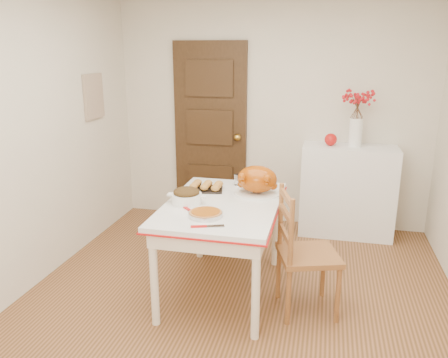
% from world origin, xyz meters
% --- Properties ---
extents(floor, '(3.50, 4.00, 0.00)m').
position_xyz_m(floor, '(0.00, 0.00, 0.00)').
color(floor, '#523416').
rests_on(floor, ground).
extents(wall_back, '(3.50, 0.00, 2.50)m').
position_xyz_m(wall_back, '(0.00, 2.00, 1.25)').
color(wall_back, beige).
rests_on(wall_back, ground).
extents(wall_front, '(3.50, 0.00, 2.50)m').
position_xyz_m(wall_front, '(0.00, -2.00, 1.25)').
color(wall_front, beige).
rests_on(wall_front, ground).
extents(wall_left, '(0.00, 4.00, 2.50)m').
position_xyz_m(wall_left, '(-1.75, 0.00, 1.25)').
color(wall_left, beige).
rests_on(wall_left, ground).
extents(door_back, '(0.85, 0.06, 2.06)m').
position_xyz_m(door_back, '(-0.70, 1.97, 1.03)').
color(door_back, black).
rests_on(door_back, ground).
extents(photo_board, '(0.03, 0.35, 0.45)m').
position_xyz_m(photo_board, '(-1.73, 1.20, 1.50)').
color(photo_board, '#C7B58F').
rests_on(photo_board, ground).
extents(sideboard, '(0.98, 0.44, 0.98)m').
position_xyz_m(sideboard, '(0.88, 1.78, 0.49)').
color(sideboard, white).
rests_on(sideboard, floor).
extents(kitchen_table, '(0.90, 1.31, 0.79)m').
position_xyz_m(kitchen_table, '(-0.15, 0.28, 0.39)').
color(kitchen_table, silver).
rests_on(kitchen_table, floor).
extents(chair_oak, '(0.54, 0.54, 0.98)m').
position_xyz_m(chair_oak, '(0.54, 0.16, 0.49)').
color(chair_oak, brown).
rests_on(chair_oak, floor).
extents(berry_vase, '(0.32, 0.32, 0.62)m').
position_xyz_m(berry_vase, '(0.91, 1.78, 1.29)').
color(berry_vase, white).
rests_on(berry_vase, sideboard).
extents(apple, '(0.13, 0.13, 0.13)m').
position_xyz_m(apple, '(0.67, 1.78, 1.05)').
color(apple, '#B91110').
rests_on(apple, sideboard).
extents(turkey_platter, '(0.39, 0.31, 0.25)m').
position_xyz_m(turkey_platter, '(0.08, 0.54, 0.91)').
color(turkey_platter, '#A24708').
rests_on(turkey_platter, kitchen_table).
extents(pumpkin_pie, '(0.32, 0.32, 0.05)m').
position_xyz_m(pumpkin_pie, '(-0.20, -0.05, 0.81)').
color(pumpkin_pie, '#994A10').
rests_on(pumpkin_pie, kitchen_table).
extents(stuffing_dish, '(0.38, 0.34, 0.12)m').
position_xyz_m(stuffing_dish, '(-0.43, 0.20, 0.85)').
color(stuffing_dish, '#523715').
rests_on(stuffing_dish, kitchen_table).
extents(rolls_tray, '(0.31, 0.27, 0.07)m').
position_xyz_m(rolls_tray, '(-0.36, 0.56, 0.82)').
color(rolls_tray, '#A76C39').
rests_on(rolls_tray, kitchen_table).
extents(pie_server, '(0.24, 0.14, 0.01)m').
position_xyz_m(pie_server, '(-0.14, -0.24, 0.79)').
color(pie_server, silver).
rests_on(pie_server, kitchen_table).
extents(carving_knife, '(0.24, 0.23, 0.01)m').
position_xyz_m(carving_knife, '(-0.32, 0.01, 0.79)').
color(carving_knife, silver).
rests_on(carving_knife, kitchen_table).
extents(drinking_glass, '(0.07, 0.07, 0.10)m').
position_xyz_m(drinking_glass, '(-0.14, 0.78, 0.84)').
color(drinking_glass, white).
rests_on(drinking_glass, kitchen_table).
extents(shaker_pair, '(0.10, 0.05, 0.09)m').
position_xyz_m(shaker_pair, '(0.17, 0.80, 0.83)').
color(shaker_pair, white).
rests_on(shaker_pair, kitchen_table).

